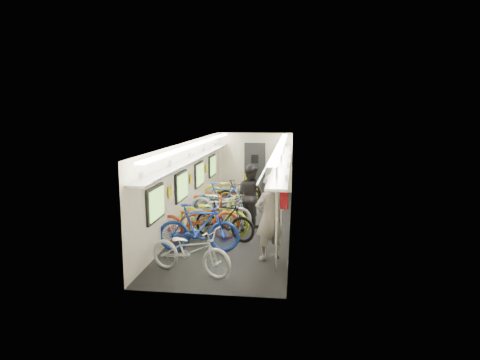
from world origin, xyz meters
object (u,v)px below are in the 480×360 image
(bicycle_0, at_px, (190,250))
(passenger_mid, at_px, (251,195))
(passenger_near, at_px, (269,218))
(bicycle_1, at_px, (199,228))
(backpack, at_px, (282,200))

(bicycle_0, relative_size, passenger_mid, 1.05)
(passenger_near, bearing_deg, passenger_mid, -111.40)
(bicycle_0, height_order, passenger_near, passenger_near)
(passenger_near, bearing_deg, bicycle_1, -46.20)
(bicycle_1, relative_size, backpack, 5.08)
(passenger_near, xyz_separation_m, passenger_mid, (-0.69, 2.74, -0.07))
(bicycle_0, distance_m, backpack, 2.42)
(passenger_near, height_order, passenger_mid, passenger_near)
(bicycle_0, bearing_deg, backpack, -32.92)
(bicycle_0, bearing_deg, passenger_mid, 6.46)
(bicycle_0, xyz_separation_m, passenger_mid, (0.84, 3.80, 0.40))
(passenger_near, bearing_deg, backpack, -162.38)
(backpack, bearing_deg, passenger_near, -112.52)
(passenger_near, height_order, backpack, passenger_near)
(backpack, bearing_deg, bicycle_1, -164.50)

